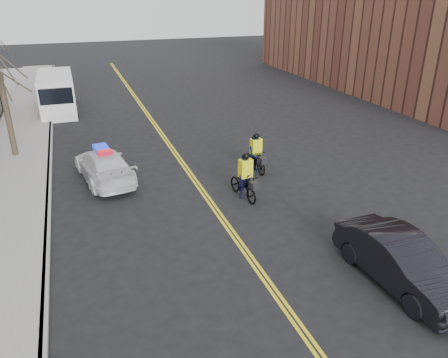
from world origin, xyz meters
TOP-DOWN VIEW (x-y plane):
  - ground at (0.00, 0.00)m, footprint 120.00×120.00m
  - center_line_left at (-0.08, 8.00)m, footprint 0.10×60.00m
  - center_line_right at (0.08, 8.00)m, footprint 0.10×60.00m
  - sidewalk at (-7.50, 8.00)m, footprint 3.00×60.00m
  - curb at (-6.00, 8.00)m, footprint 0.20×60.00m
  - building_across at (22.00, 18.00)m, footprint 12.00×30.00m
  - street_tree at (-7.60, 10.00)m, footprint 3.20×3.20m
  - police_cruiser at (-3.66, 5.69)m, footprint 2.58×4.85m
  - dark_sedan at (3.52, -4.53)m, footprint 1.74×4.45m
  - cargo_van at (-5.50, 18.35)m, footprint 2.34×5.95m
  - cyclist_near at (1.46, 2.06)m, footprint 0.96×2.02m
  - cyclist_far at (2.92, 4.42)m, footprint 0.87×1.85m

SIDE VIEW (x-z plane):
  - ground at x=0.00m, z-range 0.00..0.00m
  - center_line_left at x=-0.08m, z-range 0.00..0.01m
  - center_line_right at x=0.08m, z-range 0.00..0.01m
  - sidewalk at x=-7.50m, z-range 0.00..0.15m
  - curb at x=-6.00m, z-range 0.00..0.15m
  - cyclist_near at x=1.46m, z-range -0.29..1.61m
  - police_cruiser at x=-3.66m, z-range -0.07..1.43m
  - cyclist_far at x=2.92m, z-range -0.19..1.64m
  - dark_sedan at x=3.52m, z-range 0.00..1.44m
  - cargo_van at x=-5.50m, z-range -0.03..2.46m
  - street_tree at x=-7.60m, z-range 1.13..5.93m
  - building_across at x=22.00m, z-range 0.00..11.00m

